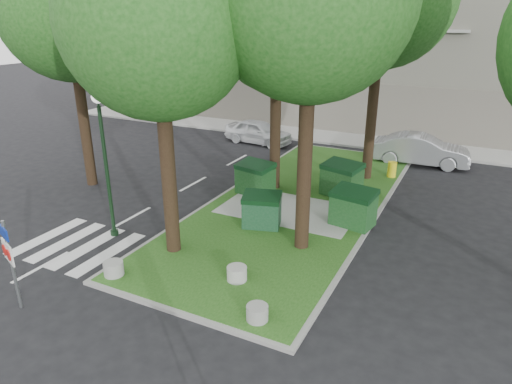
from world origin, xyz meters
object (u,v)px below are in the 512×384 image
Objects in this scene: tree_median_near_left at (160,1)px; street_lamp at (104,148)px; dumpster_b at (262,210)px; dumpster_c at (342,179)px; car_white at (258,132)px; bollard_mid at (237,273)px; traffic_sign_pole at (9,253)px; tree_median_mid at (280,15)px; bollard_left at (114,269)px; bollard_right at (257,313)px; litter_bin at (392,169)px; car_silver at (421,150)px; dumpster_a at (255,178)px; dumpster_d at (353,208)px.

tree_median_near_left is 5.01m from street_lamp.
dumpster_b is (1.62, 2.73, -6.62)m from tree_median_near_left.
dumpster_c is 9.18m from car_white.
bollard_mid is 5.73m from traffic_sign_pole.
tree_median_mid is 10.91m from bollard_left.
dumpster_b is 5.56m from street_lamp.
dumpster_b is 0.31× the size of street_lamp.
dumpster_c is at bearing 49.07° from street_lamp.
litter_bin is (0.77, 12.10, 0.15)m from bollard_right.
dumpster_b reaches higher than bollard_right.
traffic_sign_pole is (-6.46, -14.23, 1.10)m from litter_bin.
car_white is at bearing 85.43° from car_silver.
car_silver is at bearing -84.01° from car_white.
bollard_left is 4.53m from bollard_right.
tree_median_mid is 2.06× the size of street_lamp.
car_white is (-0.96, 12.91, -2.37)m from street_lamp.
tree_median_near_left is 6.41× the size of dumpster_a.
car_white is at bearing 154.33° from dumpster_c.
bollard_right is (-0.57, -6.29, -0.46)m from dumpster_d.
dumpster_a is at bearing -148.42° from car_white.
litter_bin is at bearing 86.37° from bollard_right.
bollard_mid is at bearing 59.17° from traffic_sign_pole.
car_white is (-7.44, 15.00, 0.37)m from bollard_right.
bollard_mid is at bearing -91.77° from dumpster_b.
car_silver reaches higher than dumpster_d.
street_lamp is at bearing -139.62° from dumpster_d.
bollard_right is at bearing -69.60° from dumpster_c.
car_silver is (5.41, 7.55, -0.02)m from dumpster_a.
tree_median_mid is 9.89m from car_white.
dumpster_a reaches higher than dumpster_b.
dumpster_c is 3.28× the size of bollard_right.
dumpster_c reaches higher than car_silver.
dumpster_b is at bearing 104.96° from bollard_mid.
car_silver reaches higher than dumpster_a.
dumpster_a reaches higher than litter_bin.
street_lamp reaches higher than dumpster_b.
tree_median_mid is 6.33m from dumpster_a.
dumpster_c is 0.44× the size of car_white.
car_silver reaches higher than bollard_mid.
dumpster_c is 8.88m from bollard_right.
street_lamp is (-7.25, -10.01, 2.59)m from litter_bin.
traffic_sign_pole is (-6.26, -8.42, 0.80)m from dumpster_d.
traffic_sign_pole is 17.24m from car_white.
traffic_sign_pole reaches higher than bollard_left.
bollard_left is at bearing -119.43° from dumpster_d.
dumpster_a is 3.07× the size of bollard_right.
dumpster_d is at bearing 43.79° from tree_median_near_left.
bollard_right is (3.84, -2.06, -7.01)m from tree_median_near_left.
car_silver reaches higher than bollard_left.
dumpster_a is 2.38× the size of litter_bin.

